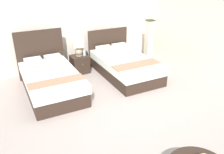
# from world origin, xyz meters

# --- Properties ---
(ground_plane) EXTENTS (9.33, 9.95, 0.02)m
(ground_plane) POSITION_xyz_m (0.00, 0.00, -0.01)
(ground_plane) COLOR #A89891
(wall_back) EXTENTS (9.33, 0.12, 2.67)m
(wall_back) POSITION_xyz_m (0.00, 3.18, 1.34)
(wall_back) COLOR silver
(wall_back) RESTS_ON ground
(wall_side_right) EXTENTS (0.12, 5.55, 2.67)m
(wall_side_right) POSITION_xyz_m (2.87, 0.40, 1.34)
(wall_side_right) COLOR beige
(wall_side_right) RESTS_ON ground
(bed_near_window) EXTENTS (1.29, 2.18, 1.31)m
(bed_near_window) POSITION_xyz_m (-1.03, 1.80, 0.31)
(bed_near_window) COLOR #31231B
(bed_near_window) RESTS_ON ground
(bed_near_corner) EXTENTS (1.34, 2.26, 1.09)m
(bed_near_corner) POSITION_xyz_m (1.04, 1.79, 0.29)
(bed_near_corner) COLOR #31231B
(bed_near_corner) RESTS_ON ground
(nightstand) EXTENTS (0.47, 0.46, 0.50)m
(nightstand) POSITION_xyz_m (0.01, 2.54, 0.25)
(nightstand) COLOR #31231B
(nightstand) RESTS_ON ground
(table_lamp) EXTENTS (0.34, 0.34, 0.46)m
(table_lamp) POSITION_xyz_m (0.01, 2.56, 0.80)
(table_lamp) COLOR tan
(table_lamp) RESTS_ON nightstand
(vase) EXTENTS (0.08, 0.08, 0.18)m
(vase) POSITION_xyz_m (0.15, 2.50, 0.59)
(vase) COLOR #A8BFC2
(vase) RESTS_ON nightstand
(floor_lamp_corner) EXTENTS (0.24, 0.24, 1.31)m
(floor_lamp_corner) POSITION_xyz_m (2.34, 2.40, 0.66)
(floor_lamp_corner) COLOR #363414
(floor_lamp_corner) RESTS_ON ground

